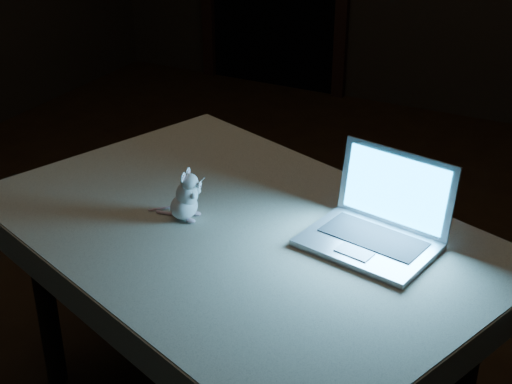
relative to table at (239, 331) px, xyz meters
The scene contains 5 objects.
floor 0.57m from the table, 117.57° to the left, with size 5.00×5.00×0.00m, color black.
table is the anchor object (origin of this frame).
tablecloth 0.31m from the table, 92.73° to the right, with size 1.38×0.92×0.09m, color beige, non-canonical shape.
laptop 0.58m from the table, ahead, with size 0.32×0.28×0.22m, color #AAAAAE, non-canonical shape.
plush_mouse 0.45m from the table, 169.04° to the right, with size 0.10×0.10×0.14m, color white, non-canonical shape.
Camera 1 is at (1.04, -1.90, 1.68)m, focal length 52.00 mm.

